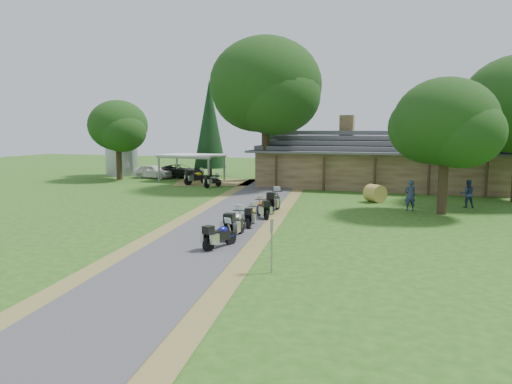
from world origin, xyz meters
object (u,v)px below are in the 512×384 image
(motorcycle_row_b, at_px, (235,222))
(motorcycle_carport_b, at_px, (213,180))
(car_white_sedan, at_px, (153,170))
(car_dark_suv, at_px, (180,168))
(lodge, at_px, (380,158))
(silo, at_px, (121,143))
(motorcycle_row_a, at_px, (220,234))
(motorcycle_carport_a, at_px, (196,177))
(motorcycle_row_e, at_px, (274,200))
(motorcycle_row_c, at_px, (251,215))
(hay_bale, at_px, (375,193))
(motorcycle_row_d, at_px, (262,207))
(carport, at_px, (192,168))

(motorcycle_row_b, xyz_separation_m, motorcycle_carport_b, (-8.81, 17.98, -0.12))
(car_white_sedan, xyz_separation_m, car_dark_suv, (2.39, 1.37, 0.14))
(lodge, xyz_separation_m, silo, (-27.16, 2.20, 0.97))
(motorcycle_row_a, xyz_separation_m, motorcycle_carport_a, (-11.06, 21.42, 0.13))
(motorcycle_carport_b, bearing_deg, motorcycle_row_e, -119.86)
(motorcycle_row_a, xyz_separation_m, motorcycle_carport_b, (-8.90, 20.10, 0.00))
(motorcycle_row_a, bearing_deg, silo, 59.59)
(silo, distance_m, car_dark_suv, 7.63)
(motorcycle_row_b, relative_size, motorcycle_row_c, 1.21)
(motorcycle_row_c, bearing_deg, hay_bale, -34.45)
(car_dark_suv, bearing_deg, motorcycle_row_b, -147.21)
(car_dark_suv, xyz_separation_m, motorcycle_carport_a, (4.21, -5.25, -0.29))
(motorcycle_row_b, xyz_separation_m, motorcycle_row_d, (-0.35, 5.32, -0.12))
(motorcycle_row_d, xyz_separation_m, motorcycle_row_e, (0.09, 2.15, 0.12))
(car_white_sedan, bearing_deg, motorcycle_carport_a, -116.04)
(hay_bale, bearing_deg, car_dark_suv, 151.50)
(carport, distance_m, motorcycle_row_c, 23.11)
(motorcycle_row_c, bearing_deg, carport, 25.30)
(motorcycle_row_d, bearing_deg, hay_bale, -68.81)
(motorcycle_row_c, bearing_deg, car_dark_suv, 26.91)
(carport, bearing_deg, hay_bale, -22.49)
(car_white_sedan, relative_size, motorcycle_row_c, 3.03)
(silo, distance_m, carport, 10.31)
(car_dark_suv, bearing_deg, motorcycle_row_d, -141.31)
(motorcycle_carport_a, bearing_deg, motorcycle_row_e, -103.61)
(lodge, relative_size, silo, 3.13)
(carport, xyz_separation_m, motorcycle_row_d, (12.40, -16.84, -0.67))
(car_white_sedan, distance_m, car_dark_suv, 2.76)
(motorcycle_row_a, bearing_deg, motorcycle_row_e, 22.02)
(silo, xyz_separation_m, hay_bale, (27.63, -11.57, -2.81))
(motorcycle_row_e, bearing_deg, lodge, -20.19)
(lodge, bearing_deg, motorcycle_row_e, -108.05)
(car_dark_suv, distance_m, hay_bale, 23.21)
(silo, distance_m, motorcycle_row_d, 29.72)
(motorcycle_row_e, bearing_deg, car_dark_suv, 39.01)
(car_dark_suv, relative_size, motorcycle_row_d, 3.01)
(motorcycle_carport_b, height_order, hay_bale, motorcycle_carport_b)
(silo, relative_size, carport, 1.16)
(silo, bearing_deg, lodge, -4.64)
(motorcycle_row_c, relative_size, motorcycle_carport_b, 0.98)
(car_white_sedan, relative_size, car_dark_suv, 0.99)
(car_dark_suv, bearing_deg, lodge, -93.86)
(motorcycle_row_b, distance_m, motorcycle_row_c, 2.80)
(motorcycle_carport_a, xyz_separation_m, motorcycle_carport_b, (2.16, -1.32, -0.12))
(motorcycle_row_e, bearing_deg, motorcycle_row_d, 175.41)
(motorcycle_row_d, bearing_deg, car_white_sedan, 9.48)
(motorcycle_carport_a, bearing_deg, car_white_sedan, 93.80)
(motorcycle_row_d, xyz_separation_m, hay_bale, (5.57, 8.15, -0.00))
(motorcycle_row_c, distance_m, hay_bale, 11.96)
(silo, bearing_deg, motorcycle_carport_a, -26.65)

